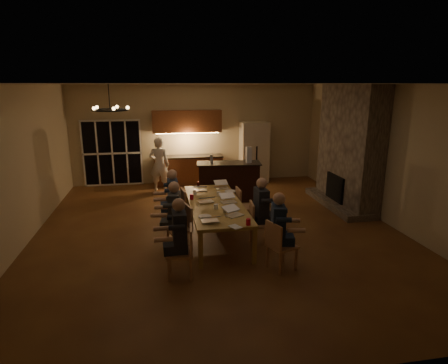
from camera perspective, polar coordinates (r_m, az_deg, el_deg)
floor at (r=8.52m, az=-0.93°, el=-7.34°), size 9.00×9.00×0.00m
back_wall at (r=12.49m, az=-4.32°, el=7.29°), size 8.00×0.04×3.20m
left_wall at (r=8.43m, az=-29.08°, el=1.90°), size 0.04×9.00×3.20m
right_wall at (r=9.55m, az=23.63°, el=3.83°), size 0.04×9.00×3.20m
ceiling at (r=7.90m, az=-1.02°, el=14.86°), size 8.00×9.00×0.04m
french_doors at (r=12.54m, az=-16.65°, el=4.20°), size 1.86×0.08×2.10m
fireplace at (r=10.40m, az=18.54°, el=5.09°), size 0.58×2.50×3.20m
kitchenette at (r=12.20m, az=-5.53°, el=5.19°), size 2.24×0.68×2.40m
refrigerator at (r=12.55m, az=4.59°, el=4.55°), size 0.90×0.68×2.00m
dining_table at (r=8.08m, az=-1.29°, el=-5.74°), size 1.10×2.94×0.75m
bar_island at (r=10.55m, az=0.71°, el=0.09°), size 1.83×0.87×1.08m
chair_left_near at (r=6.46m, az=-6.78°, el=-10.59°), size 0.48×0.48×0.89m
chair_left_mid at (r=7.47m, az=-6.88°, el=-7.02°), size 0.54×0.54×0.89m
chair_left_far at (r=8.58m, az=-7.51°, el=-4.14°), size 0.49×0.49×0.89m
chair_right_near at (r=6.76m, az=8.85°, el=-9.49°), size 0.56×0.56×0.89m
chair_right_mid at (r=7.70m, az=5.71°, el=-6.30°), size 0.48×0.48×0.89m
chair_right_far at (r=8.71m, az=3.48°, el=-3.75°), size 0.46×0.46×0.89m
person_left_near at (r=6.42m, az=-6.76°, el=-8.40°), size 0.61×0.61×1.38m
person_right_near at (r=6.75m, az=8.21°, el=-7.25°), size 0.70×0.70×1.38m
person_left_mid at (r=7.46m, az=-7.49°, el=-5.07°), size 0.68×0.68×1.38m
person_right_mid at (r=7.71m, az=5.66°, el=-4.35°), size 0.61×0.61×1.38m
person_left_far at (r=8.47m, az=-7.77°, el=-2.66°), size 0.61×0.61×1.38m
standing_person at (r=11.51m, az=-9.83°, el=2.63°), size 0.69×0.53×1.67m
chandelier at (r=7.08m, az=-16.97°, el=10.46°), size 0.64×0.64×0.03m
laptop_a at (r=6.89m, az=-2.17°, el=-5.11°), size 0.33×0.29×0.23m
laptop_b at (r=7.17m, az=1.62°, el=-4.29°), size 0.42×0.40×0.23m
laptop_c at (r=8.01m, az=-2.83°, el=-2.27°), size 0.37×0.33×0.23m
laptop_d at (r=7.97m, az=0.71°, el=-2.34°), size 0.36×0.33×0.23m
laptop_e at (r=8.88m, az=-3.62°, el=-0.58°), size 0.35×0.32×0.23m
laptop_f at (r=9.03m, az=-0.31°, el=-0.28°), size 0.34×0.31×0.23m
mug_front at (r=7.57m, az=-1.23°, el=-3.77°), size 0.09×0.09×0.10m
mug_mid at (r=8.43m, az=-0.85°, el=-1.84°), size 0.09×0.09×0.10m
mug_back at (r=8.59m, az=-4.48°, el=-1.55°), size 0.07×0.07×0.10m
redcup_near at (r=6.73m, az=3.72°, el=-6.08°), size 0.09×0.09×0.12m
redcup_mid at (r=8.21m, az=-4.95°, el=-2.25°), size 0.08×0.08×0.12m
can_silver at (r=7.37m, az=0.09°, el=-4.20°), size 0.07×0.07×0.12m
can_cola at (r=9.28m, az=-3.93°, el=-0.26°), size 0.06×0.06×0.12m
can_right at (r=8.27m, az=0.96°, el=-2.09°), size 0.07×0.07×0.12m
plate_near at (r=7.52m, az=1.51°, el=-4.22°), size 0.22×0.22×0.02m
plate_left at (r=7.14m, az=-2.94°, el=-5.27°), size 0.25×0.25×0.02m
plate_far at (r=8.79m, az=0.95°, el=-1.42°), size 0.26×0.26×0.02m
notepad at (r=6.65m, az=1.73°, el=-6.84°), size 0.24×0.27×0.01m
bar_bottle at (r=10.34m, az=-1.91°, el=3.54°), size 0.08×0.08×0.24m
bar_blender at (r=10.42m, az=3.78°, el=4.18°), size 0.15×0.15×0.45m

